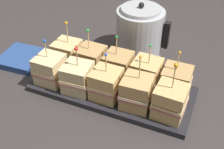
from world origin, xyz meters
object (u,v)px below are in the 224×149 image
object	(u,v)px
sandwich_front_right	(137,92)
kettle_steel	(140,31)
sandwich_front_far_left	(50,69)
sandwich_back_far_right	(176,82)
sandwich_front_left	(78,78)
sandwich_back_left	(91,60)
sandwich_front_center	(105,84)
napkin_stack	(22,58)
sandwich_back_far_left	(67,54)
sandwich_back_center	(117,67)
sandwich_front_far_right	(170,102)
sandwich_back_right	(146,74)
serving_platter	(112,89)

from	to	relation	value
sandwich_front_right	kettle_steel	size ratio (longest dim) A/B	0.87
sandwich_front_far_left	sandwich_back_far_right	bearing A→B (deg)	13.81
sandwich_front_left	sandwich_back_left	xyz separation A→B (m)	(-0.00, 0.10, -0.00)
sandwich_front_center	napkin_stack	size ratio (longest dim) A/B	1.00
sandwich_front_left	sandwich_front_center	size ratio (longest dim) A/B	1.01
sandwich_back_left	sandwich_back_far_right	size ratio (longest dim) A/B	1.05
sandwich_front_far_left	sandwich_back_far_left	world-z (taller)	sandwich_back_far_left
sandwich_back_center	napkin_stack	world-z (taller)	sandwich_back_center
sandwich_front_far_right	sandwich_back_right	world-z (taller)	sandwich_front_far_right
sandwich_back_left	sandwich_back_far_right	world-z (taller)	sandwich_back_left
napkin_stack	sandwich_back_far_right	bearing A→B (deg)	1.93
kettle_steel	napkin_stack	distance (m)	0.45
sandwich_front_right	sandwich_back_center	size ratio (longest dim) A/B	1.09
sandwich_front_far_left	napkin_stack	xyz separation A→B (m)	(-0.18, 0.07, -0.05)
sandwich_back_far_left	kettle_steel	bearing A→B (deg)	48.17
serving_platter	sandwich_front_center	distance (m)	0.07
sandwich_front_center	sandwich_back_far_left	distance (m)	0.21
sandwich_front_left	napkin_stack	bearing A→B (deg)	164.48
sandwich_front_far_right	sandwich_back_center	distance (m)	0.22
serving_platter	sandwich_back_far_right	bearing A→B (deg)	13.93
sandwich_front_left	sandwich_back_far_left	bearing A→B (deg)	133.36
sandwich_back_center	sandwich_front_center	bearing A→B (deg)	-89.93
sandwich_front_right	sandwich_back_right	size ratio (longest dim) A/B	1.07
sandwich_back_right	sandwich_front_far_left	bearing A→B (deg)	-162.22
sandwich_front_far_left	kettle_steel	bearing A→B (deg)	57.75
sandwich_back_far_right	sandwich_front_right	bearing A→B (deg)	-134.53
sandwich_front_right	sandwich_back_far_right	distance (m)	0.13
sandwich_front_center	sandwich_back_far_right	size ratio (longest dim) A/B	1.00
sandwich_front_left	sandwich_back_far_right	xyz separation A→B (m)	(0.28, 0.10, -0.00)
sandwich_front_center	napkin_stack	world-z (taller)	sandwich_front_center
sandwich_back_far_left	kettle_steel	distance (m)	0.29
sandwich_front_far_left	kettle_steel	world-z (taller)	kettle_steel
sandwich_front_right	sandwich_back_far_left	bearing A→B (deg)	161.19
sandwich_back_far_left	kettle_steel	xyz separation A→B (m)	(0.19, 0.21, 0.02)
serving_platter	sandwich_front_right	world-z (taller)	sandwich_front_right
sandwich_front_far_left	sandwich_back_left	world-z (taller)	sandwich_back_left
sandwich_front_left	sandwich_back_right	size ratio (longest dim) A/B	0.97
napkin_stack	sandwich_front_center	bearing A→B (deg)	-11.00
sandwich_front_far_left	sandwich_front_right	xyz separation A→B (m)	(0.29, 0.00, 0.00)
sandwich_front_center	sandwich_back_center	bearing A→B (deg)	90.07
sandwich_front_left	sandwich_front_center	distance (m)	0.09
sandwich_back_far_left	napkin_stack	bearing A→B (deg)	-173.01
sandwich_back_far_left	napkin_stack	xyz separation A→B (m)	(-0.19, -0.02, -0.05)
sandwich_front_center	sandwich_back_center	xyz separation A→B (m)	(-0.00, 0.10, 0.00)
kettle_steel	sandwich_back_right	bearing A→B (deg)	-66.45
serving_platter	sandwich_back_right	xyz separation A→B (m)	(0.10, 0.05, 0.06)
sandwich_back_left	sandwich_back_center	bearing A→B (deg)	1.33
napkin_stack	sandwich_front_far_right	bearing A→B (deg)	-7.46
sandwich_back_left	sandwich_back_far_right	xyz separation A→B (m)	(0.28, -0.00, -0.00)
serving_platter	sandwich_front_center	world-z (taller)	sandwich_front_center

